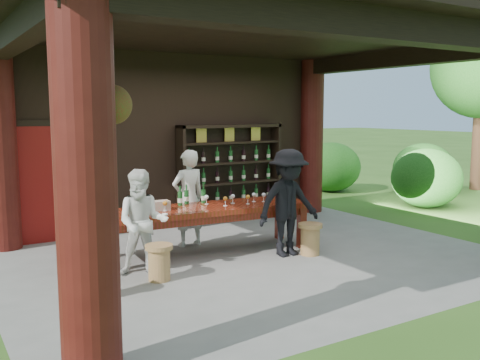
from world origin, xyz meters
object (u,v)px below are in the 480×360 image
guest_man (288,203)px  guest_woman (143,223)px  wine_shelf (231,173)px  stool_far_left (105,278)px  tasting_table (199,214)px  stool_near_right (310,238)px  napkin_basket (161,205)px  host (188,198)px  stool_near_left (159,262)px

guest_man → guest_woman: bearing=174.9°
wine_shelf → guest_man: size_ratio=1.35×
stool_far_left → tasting_table: bearing=31.6°
wine_shelf → stool_near_right: size_ratio=4.50×
stool_near_right → wine_shelf: bearing=86.1°
stool_far_left → guest_man: (3.00, 0.37, 0.59)m
napkin_basket → stool_near_right: bearing=-25.4°
guest_man → napkin_basket: 1.94m
host → guest_woman: size_ratio=1.10×
stool_far_left → guest_man: size_ratio=0.26×
stool_near_right → stool_far_left: stool_near_right is taller
napkin_basket → wine_shelf: bearing=38.4°
stool_far_left → napkin_basket: napkin_basket is taller
wine_shelf → stool_near_right: wine_shelf is taller
stool_near_right → guest_woman: 2.66m
stool_far_left → napkin_basket: bearing=44.1°
stool_near_left → stool_near_right: bearing=-0.8°
stool_near_right → guest_woman: (-2.59, 0.37, 0.46)m
tasting_table → stool_near_right: 1.77m
guest_woman → guest_man: size_ratio=0.88×
stool_near_right → stool_far_left: bearing=-176.2°
stool_near_left → guest_man: guest_man is taller
stool_near_left → stool_far_left: (-0.81, -0.26, -0.02)m
host → napkin_basket: size_ratio=6.13×
stool_near_left → stool_near_right: stool_near_right is taller
guest_man → napkin_basket: guest_man is taller
tasting_table → guest_woman: guest_woman is taller
stool_near_right → stool_far_left: 3.32m
host → napkin_basket: (-0.71, -0.52, 0.02)m
tasting_table → napkin_basket: size_ratio=13.91×
guest_woman → napkin_basket: size_ratio=5.58×
stool_near_right → napkin_basket: size_ratio=1.90×
wine_shelf → guest_woman: 3.68m
host → guest_woman: (-1.23, -1.13, -0.07)m
wine_shelf → stool_near_left: wine_shelf is taller
stool_far_left → guest_man: guest_man is taller
host → napkin_basket: 0.88m
stool_near_left → host: size_ratio=0.30×
tasting_table → napkin_basket: bearing=173.9°
stool_far_left → guest_man: bearing=7.1°
tasting_table → napkin_basket: (-0.61, 0.06, 0.18)m
wine_shelf → guest_woman: bearing=-139.2°
stool_near_left → guest_woman: bearing=104.7°
host → guest_woman: bearing=37.4°
tasting_table → stool_far_left: bearing=-148.4°
stool_near_left → stool_near_right: (2.50, -0.04, 0.01)m
tasting_table → guest_man: size_ratio=2.19×
stool_near_left → guest_man: (2.18, 0.12, 0.57)m
guest_man → host: bearing=128.2°
wine_shelf → stool_near_left: 3.90m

